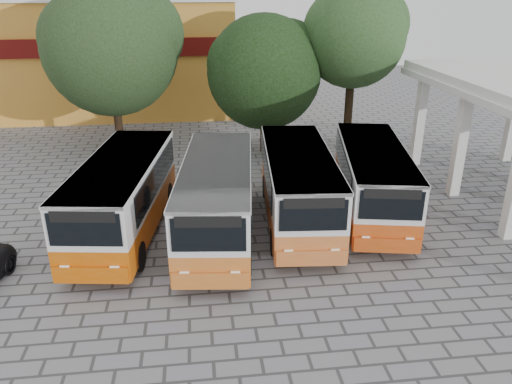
{
  "coord_description": "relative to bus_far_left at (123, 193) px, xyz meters",
  "views": [
    {
      "loc": [
        -3.89,
        -14.1,
        9.1
      ],
      "look_at": [
        -1.69,
        3.96,
        1.5
      ],
      "focal_mm": 35.0,
      "sensor_mm": 36.0,
      "label": 1
    }
  ],
  "objects": [
    {
      "name": "ground",
      "position": [
        6.82,
        -3.94,
        -1.74
      ],
      "size": [
        90.0,
        90.0,
        0.0
      ],
      "primitive_type": "plane",
      "color": "slate",
      "rests_on": "ground"
    },
    {
      "name": "shophouse_block",
      "position": [
        -4.18,
        22.04,
        2.42
      ],
      "size": [
        20.4,
        10.4,
        8.3
      ],
      "color": "orange",
      "rests_on": "ground"
    },
    {
      "name": "bus_far_left",
      "position": [
        0.0,
        0.0,
        0.0
      ],
      "size": [
        3.68,
        8.66,
        3.02
      ],
      "rotation": [
        0.0,
        0.0,
        -0.14
      ],
      "color": "#BA4C03",
      "rests_on": "ground"
    },
    {
      "name": "bus_centre_left",
      "position": [
        3.57,
        -0.77,
        -0.0
      ],
      "size": [
        3.42,
        8.57,
        3.01
      ],
      "rotation": [
        0.0,
        0.0,
        -0.11
      ],
      "color": "#C06120",
      "rests_on": "ground"
    },
    {
      "name": "bus_centre_right",
      "position": [
        6.84,
        0.19,
        -0.02
      ],
      "size": [
        3.19,
        8.47,
        2.99
      ],
      "rotation": [
        0.0,
        0.0,
        -0.08
      ],
      "color": "#C06228",
      "rests_on": "ground"
    },
    {
      "name": "bus_far_right",
      "position": [
        10.1,
        0.59,
        -0.06
      ],
      "size": [
        3.95,
        8.45,
        2.91
      ],
      "rotation": [
        0.0,
        0.0,
        -0.19
      ],
      "color": "#B7420F",
      "rests_on": "ground"
    },
    {
      "name": "tree_left",
      "position": [
        -1.54,
        11.29,
        4.3
      ],
      "size": [
        7.81,
        7.44,
        9.51
      ],
      "color": "black",
      "rests_on": "ground"
    },
    {
      "name": "tree_middle",
      "position": [
        6.85,
        9.79,
        3.04
      ],
      "size": [
        6.64,
        6.33,
        7.74
      ],
      "color": "#43301E",
      "rests_on": "ground"
    },
    {
      "name": "tree_right",
      "position": [
        11.75,
        9.55,
        4.92
      ],
      "size": [
        5.95,
        5.67,
        9.32
      ],
      "color": "black",
      "rests_on": "ground"
    }
  ]
}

